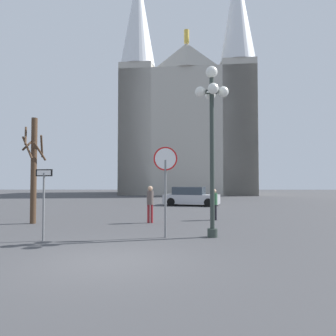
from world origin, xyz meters
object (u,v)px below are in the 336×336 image
object	(u,v)px
street_lamp	(212,118)
pedestrian_standing	(214,201)
bare_tree	(34,167)
parked_car_near_silver	(191,197)
stop_sign	(165,173)
one_way_arrow_sign	(44,196)
cathedral	(188,121)
pedestrian_walking	(150,200)

from	to	relation	value
street_lamp	pedestrian_standing	bearing A→B (deg)	81.78
bare_tree	parked_car_near_silver	size ratio (longest dim) A/B	1.07
stop_sign	pedestrian_standing	distance (m)	5.66
one_way_arrow_sign	parked_car_near_silver	bearing A→B (deg)	68.82
one_way_arrow_sign	parked_car_near_silver	xyz separation A→B (m)	(5.79, 14.94, -0.81)
bare_tree	cathedral	bearing A→B (deg)	74.57
pedestrian_standing	bare_tree	bearing A→B (deg)	-170.71
stop_sign	parked_car_near_silver	world-z (taller)	stop_sign
one_way_arrow_sign	stop_sign	bearing A→B (deg)	9.61
cathedral	bare_tree	world-z (taller)	cathedral
stop_sign	pedestrian_walking	bearing A→B (deg)	102.15
street_lamp	pedestrian_standing	distance (m)	5.91
one_way_arrow_sign	street_lamp	bearing A→B (deg)	8.12
stop_sign	pedestrian_walking	size ratio (longest dim) A/B	1.84
stop_sign	pedestrian_standing	bearing A→B (deg)	64.31
cathedral	one_way_arrow_sign	distance (m)	37.92
parked_car_near_silver	pedestrian_standing	xyz separation A→B (m)	(0.69, -9.30, 0.25)
stop_sign	one_way_arrow_sign	size ratio (longest dim) A/B	1.34
pedestrian_standing	stop_sign	bearing A→B (deg)	-115.69
cathedral	street_lamp	size ratio (longest dim) A/B	5.36
cathedral	stop_sign	xyz separation A→B (m)	(-2.48, -35.48, -8.52)
parked_car_near_silver	bare_tree	bearing A→B (deg)	-126.85
cathedral	pedestrian_standing	distance (m)	32.08
pedestrian_walking	pedestrian_standing	bearing A→B (deg)	19.05
one_way_arrow_sign	pedestrian_walking	bearing A→B (deg)	54.28
one_way_arrow_sign	pedestrian_walking	xyz separation A→B (m)	(3.26, 4.54, -0.43)
stop_sign	pedestrian_standing	size ratio (longest dim) A/B	2.05
one_way_arrow_sign	bare_tree	world-z (taller)	bare_tree
parked_car_near_silver	pedestrian_standing	world-z (taller)	pedestrian_standing
one_way_arrow_sign	pedestrian_walking	size ratio (longest dim) A/B	1.37
bare_tree	parked_car_near_silver	xyz separation A→B (m)	(8.04, 10.72, -1.95)
street_lamp	parked_car_near_silver	bearing A→B (deg)	89.95
pedestrian_walking	pedestrian_standing	xyz separation A→B (m)	(3.21, 1.11, -0.12)
one_way_arrow_sign	bare_tree	xyz separation A→B (m)	(-2.25, 4.22, 1.14)
parked_car_near_silver	cathedral	bearing A→B (deg)	87.89
stop_sign	pedestrian_standing	world-z (taller)	stop_sign
pedestrian_walking	street_lamp	bearing A→B (deg)	-55.90
pedestrian_standing	pedestrian_walking	bearing A→B (deg)	-160.95
pedestrian_walking	bare_tree	bearing A→B (deg)	-176.69
cathedral	parked_car_near_silver	bearing A→B (deg)	-92.11
street_lamp	pedestrian_walking	distance (m)	5.52
street_lamp	pedestrian_standing	xyz separation A→B (m)	(0.70, 4.82, -3.35)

